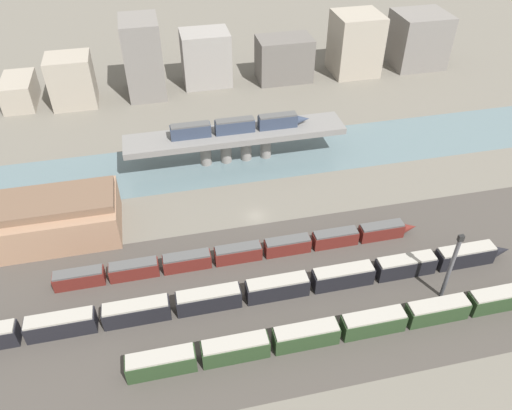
{
  "coord_description": "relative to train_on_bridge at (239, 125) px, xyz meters",
  "views": [
    {
      "loc": [
        -18.95,
        -84.78,
        73.74
      ],
      "look_at": [
        0.0,
        -0.23,
        3.4
      ],
      "focal_mm": 35.0,
      "sensor_mm": 36.0,
      "label": 1
    }
  ],
  "objects": [
    {
      "name": "city_block_left",
      "position": [
        -43.77,
        41.96,
        -2.61
      ],
      "size": [
        13.02,
        11.28,
        15.32
      ],
      "primitive_type": "cube",
      "color": "gray",
      "rests_on": "ground"
    },
    {
      "name": "city_block_low",
      "position": [
        72.81,
        46.74,
        -1.24
      ],
      "size": [
        17.52,
        15.87,
        18.05
      ],
      "primitive_type": "cube",
      "color": "slate",
      "rests_on": "ground"
    },
    {
      "name": "train_yard_near",
      "position": [
        19.89,
        -58.94,
        -8.25
      ],
      "size": [
        102.25,
        3.19,
        4.09
      ],
      "color": "#23381E",
      "rests_on": "ground"
    },
    {
      "name": "railbed_yard",
      "position": [
        -1.04,
        -47.54,
        -10.26
      ],
      "size": [
        280.0,
        42.0,
        0.01
      ],
      "primitive_type": "cube",
      "color": "#423D38",
      "rests_on": "ground"
    },
    {
      "name": "city_block_far_right",
      "position": [
        23.92,
        44.95,
        -3.14
      ],
      "size": [
        17.83,
        11.12,
        14.25
      ],
      "primitive_type": "cube",
      "color": "#605B56",
      "rests_on": "ground"
    },
    {
      "name": "bridge",
      "position": [
        -1.04,
        0.0,
        -3.44
      ],
      "size": [
        56.35,
        9.36,
        8.51
      ],
      "color": "slate",
      "rests_on": "ground"
    },
    {
      "name": "signal_tower",
      "position": [
        28.43,
        -54.36,
        -2.31
      ],
      "size": [
        1.0,
        0.74,
        15.61
      ],
      "color": "#4C4C51",
      "rests_on": "ground"
    },
    {
      "name": "train_yard_mid",
      "position": [
        -7.31,
        -47.32,
        -8.22
      ],
      "size": [
        108.07,
        3.15,
        4.16
      ],
      "color": "black",
      "rests_on": "ground"
    },
    {
      "name": "warehouse_building",
      "position": [
        -43.33,
        -19.89,
        -5.64
      ],
      "size": [
        24.79,
        15.88,
        9.72
      ],
      "color": "#937056",
      "rests_on": "ground"
    },
    {
      "name": "city_block_center",
      "position": [
        -21.64,
        44.56,
        1.64
      ],
      "size": [
        11.39,
        15.41,
        23.82
      ],
      "primitive_type": "cube",
      "color": "slate",
      "rests_on": "ground"
    },
    {
      "name": "river_water",
      "position": [
        -1.04,
        0.0,
        -10.26
      ],
      "size": [
        320.0,
        21.26,
        0.01
      ],
      "primitive_type": "cube",
      "color": "slate",
      "rests_on": "ground"
    },
    {
      "name": "city_block_right",
      "position": [
        -1.78,
        47.73,
        -1.62
      ],
      "size": [
        15.39,
        11.73,
        17.3
      ],
      "primitive_type": "cube",
      "color": "gray",
      "rests_on": "ground"
    },
    {
      "name": "train_yard_far",
      "position": [
        -6.42,
        -36.28,
        -8.54
      ],
      "size": [
        75.94,
        2.75,
        3.51
      ],
      "color": "#5B1E19",
      "rests_on": "ground"
    },
    {
      "name": "train_on_bridge",
      "position": [
        0.0,
        0.0,
        0.0
      ],
      "size": [
        35.76,
        2.68,
        3.6
      ],
      "color": "#2D384C",
      "rests_on": "bridge"
    },
    {
      "name": "ground_plane",
      "position": [
        -1.04,
        -23.54,
        -10.27
      ],
      "size": [
        400.0,
        400.0,
        0.0
      ],
      "primitive_type": "plane",
      "color": "#666056"
    },
    {
      "name": "city_block_far_left",
      "position": [
        -60.33,
        45.69,
        -6.14
      ],
      "size": [
        9.13,
        15.73,
        8.24
      ],
      "primitive_type": "cube",
      "color": "gray",
      "rests_on": "ground"
    },
    {
      "name": "city_block_tall",
      "position": [
        48.89,
        45.46,
        -0.27
      ],
      "size": [
        15.13,
        14.67,
        20.0
      ],
      "primitive_type": "cube",
      "color": "gray",
      "rests_on": "ground"
    }
  ]
}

